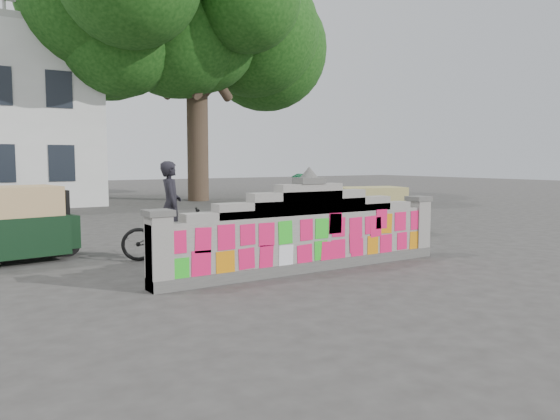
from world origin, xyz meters
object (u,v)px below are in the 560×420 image
Objects in this scene: cyclist_bike at (171,234)px; rickshaw_left at (4,224)px; pedestrian at (301,210)px; cyclist_rider at (171,216)px; rickshaw_right at (366,210)px.

cyclist_bike is 0.71× the size of rickshaw_left.
pedestrian reaches higher than cyclist_bike.
rickshaw_left is at bearing 82.93° from cyclist_rider.
cyclist_bike is 0.82× the size of rickshaw_right.
cyclist_rider reaches higher than cyclist_bike.
cyclist_rider is 0.63× the size of rickshaw_left.
pedestrian is 0.61× the size of rickshaw_left.
cyclist_bike is at bearing 20.31° from rickshaw_right.
cyclist_rider is 3.44m from pedestrian.
cyclist_rider is (0.00, 0.00, 0.38)m from cyclist_bike.
rickshaw_right is (6.10, 0.57, -0.22)m from cyclist_rider.
rickshaw_right is at bearing 71.25° from pedestrian.
cyclist_bike is 3.46m from pedestrian.
pedestrian is (3.44, 0.05, 0.35)m from cyclist_bike.
cyclist_rider reaches higher than rickshaw_right.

